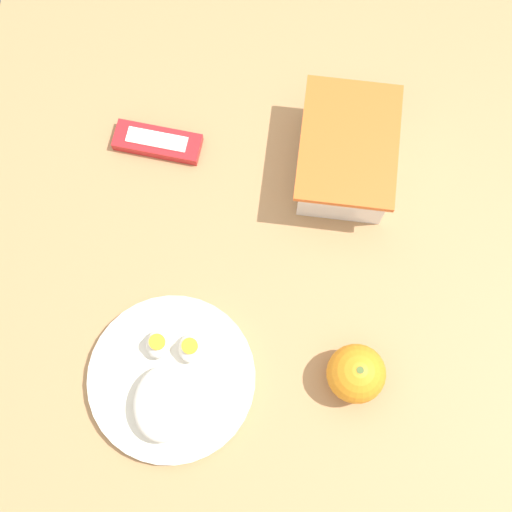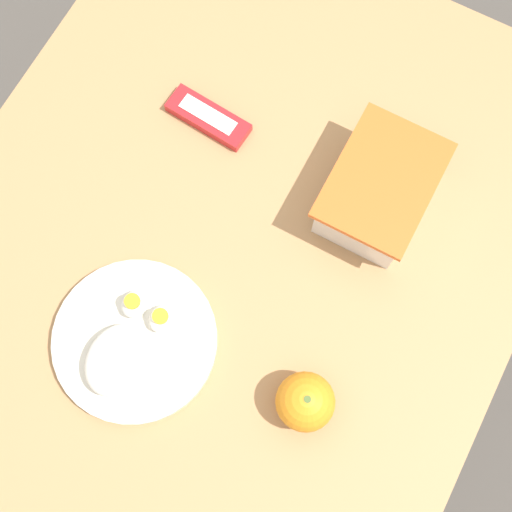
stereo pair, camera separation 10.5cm
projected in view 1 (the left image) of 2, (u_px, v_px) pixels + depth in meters
The scene contains 6 objects.
ground_plane at pixel (240, 332), 1.82m from camera, with size 10.00×10.00×0.00m, color #4C4742.
table at pixel (231, 268), 1.21m from camera, with size 1.09×0.88×0.76m.
food_container at pixel (346, 155), 1.09m from camera, with size 0.20×0.14×0.09m.
orange_fruit at pixel (356, 374), 0.99m from camera, with size 0.08×0.08×0.08m.
rice_plate at pixel (170, 383), 1.01m from camera, with size 0.24×0.24×0.06m.
candy_bar at pixel (158, 142), 1.13m from camera, with size 0.06×0.14×0.02m.
Camera 1 is at (0.31, 0.08, 1.80)m, focal length 50.00 mm.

